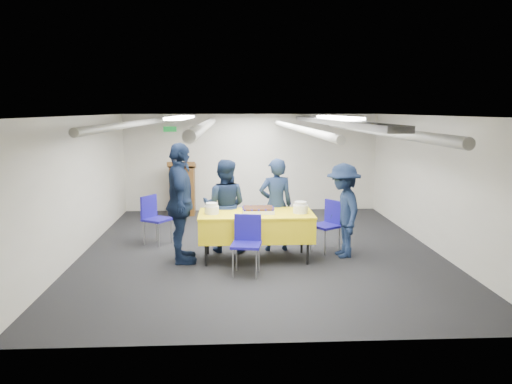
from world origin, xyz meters
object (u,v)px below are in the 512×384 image
chair_right (329,220)px  sailor_b (225,206)px  sailor_c (180,203)px  podium (183,188)px  serving_table (256,226)px  chair_near (247,238)px  sailor_d (343,210)px  chair_left (154,215)px  sailor_a (276,205)px  sheet_cake (258,210)px

chair_right → sailor_b: size_ratio=0.55×
sailor_c → podium: bearing=-1.8°
serving_table → chair_near: chair_near is taller
podium → sailor_d: sailor_d is taller
serving_table → chair_right: bearing=18.5°
sailor_b → sailor_c: size_ratio=0.83×
chair_near → chair_left: size_ratio=1.00×
sailor_b → sailor_d: size_ratio=1.02×
serving_table → sailor_a: sailor_a is taller
podium → sailor_c: size_ratio=0.66×
chair_near → sailor_c: bearing=150.1°
sailor_d → sailor_a: bearing=-117.4°
serving_table → chair_left: size_ratio=2.10×
sheet_cake → chair_right: chair_right is taller
chair_left → sailor_a: size_ratio=0.55×
sheet_cake → chair_right: (1.24, 0.41, -0.28)m
sailor_a → sailor_d: sailor_a is taller
sheet_cake → sailor_a: size_ratio=0.32×
chair_near → chair_right: (1.44, 1.11, 0.00)m
chair_right → sailor_a: size_ratio=0.55×
sheet_cake → chair_near: 0.78m
chair_left → sailor_a: bearing=-14.4°
sheet_cake → sailor_b: (-0.54, 0.51, -0.02)m
sailor_a → sailor_c: bearing=14.7°
chair_near → sailor_a: 1.34m
sailor_c → serving_table: bearing=-92.1°
chair_near → sailor_c: size_ratio=0.46×
podium → chair_near: podium is taller
chair_near → chair_right: size_ratio=1.00×
sailor_a → chair_near: bearing=58.9°
podium → chair_right: podium is taller
serving_table → chair_right: (1.27, 0.43, -0.03)m
serving_table → podium: size_ratio=1.46×
chair_near → podium: bearing=107.4°
chair_right → sailor_d: bearing=-64.1°
chair_left → sailor_d: bearing=-16.9°
sailor_b → sailor_d: sailor_b is taller
podium → sailor_d: bearing=-49.9°
serving_table → chair_left: (-1.80, 1.08, -0.03)m
serving_table → chair_near: bearing=-104.0°
chair_left → sailor_d: sailor_d is taller
serving_table → sailor_d: 1.45m
chair_near → chair_right: 1.82m
chair_right → sailor_c: (-2.46, -0.52, 0.42)m
sailor_b → chair_near: bearing=116.8°
sheet_cake → sailor_c: size_ratio=0.27×
chair_right → sailor_a: 0.95m
chair_left → podium: bearing=83.4°
podium → sailor_c: bearing=-85.1°
serving_table → sailor_b: size_ratio=1.16×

